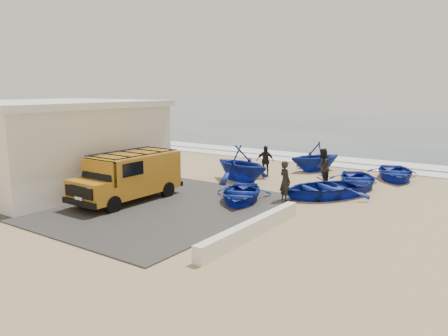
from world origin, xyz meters
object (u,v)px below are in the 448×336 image
Objects in this scene: building at (52,143)px; fisherman_middle at (322,167)px; parapet at (252,229)px; boat_mid_right at (357,179)px; boat_near_right at (324,188)px; fisherman_front at (285,181)px; fisherman_back at (265,161)px; van at (129,175)px; boat_far_right at (395,172)px; boat_far_left at (315,157)px; boat_mid_left at (241,163)px; boat_near_left at (241,193)px.

building is 13.87m from fisherman_middle.
parapet is 9.60m from boat_mid_right.
fisherman_front reaches higher than boat_near_right.
parapet is 3.45× the size of fisherman_back.
van is 14.27m from boat_far_right.
boat_near_right is 2.33× the size of fisherman_front.
building reaches higher than fisherman_middle.
boat_near_right is 2.24× the size of fisherman_middle.
boat_far_left is at bearing -152.03° from fisherman_middle.
boat_far_left reaches higher than boat_far_right.
boat_far_left is at bearing 44.09° from fisherman_back.
boat_mid_right is at bearing 50.21° from van.
boat_mid_right is (0.52, 3.10, -0.06)m from boat_near_right.
van is at bearing 172.00° from parapet.
van is (-6.89, 0.97, 0.89)m from parapet.
boat_far_left is at bearing -8.03° from boat_mid_left.
building is 2.64× the size of boat_near_left.
boat_far_left is 3.74m from fisherman_middle.
boat_far_left is (-0.22, 8.64, 0.52)m from boat_near_left.
boat_far_right is 2.18× the size of fisherman_back.
boat_near_right is 3.14m from boat_mid_right.
building is 5.70m from van.
boat_mid_right is at bearing -53.01° from boat_mid_left.
boat_far_left is at bearing 71.72° from van.
boat_far_right is (4.57, 0.16, -0.49)m from boat_far_left.
boat_mid_left reaches higher than boat_far_left.
building is 5.19× the size of fisherman_front.
boat_near_left is at bearing 67.14° from fisherman_front.
boat_mid_right is 2.00× the size of fisherman_front.
building reaches higher than boat_mid_left.
boat_mid_left is at bearing -66.94° from fisherman_middle.
boat_near_left is at bearing -17.02° from fisherman_middle.
building reaches higher than van.
boat_near_right is at bearing -126.24° from boat_mid_right.
fisherman_back is at bearing -21.02° from fisherman_front.
boat_mid_left is 1.01× the size of boat_mid_right.
van is at bearing -106.10° from boat_near_right.
fisherman_front is at bearing -46.02° from boat_far_left.
parapet is 1.79× the size of boat_far_left.
parapet is 5.02m from fisherman_front.
van is 2.69× the size of fisherman_middle.
boat_far_left is (9.46, 11.30, -1.28)m from building.
boat_mid_left is 8.44m from boat_far_right.
boat_near_left is at bearing -99.03° from boat_near_right.
fisherman_middle reaches higher than parapet.
fisherman_middle is (0.00, 4.20, 0.04)m from fisherman_front.
van is 9.83m from fisherman_middle.
boat_far_right is (8.42, 11.50, -0.77)m from van.
boat_near_left is at bearing -133.04° from boat_mid_left.
fisherman_middle is (11.25, 8.02, -1.22)m from building.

